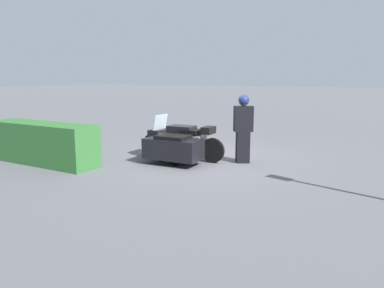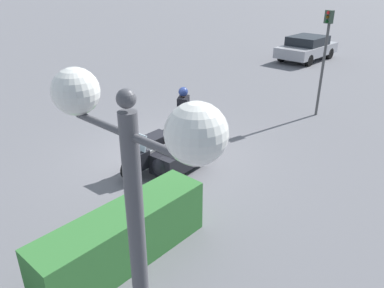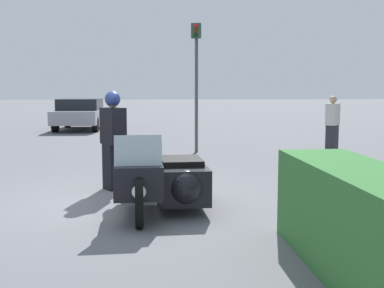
# 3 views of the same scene
# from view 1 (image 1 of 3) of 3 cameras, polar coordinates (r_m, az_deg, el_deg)

# --- Properties ---
(ground_plane) EXTENTS (160.00, 160.00, 0.00)m
(ground_plane) POSITION_cam_1_polar(r_m,az_deg,el_deg) (9.79, 1.77, -2.42)
(ground_plane) COLOR slate
(police_motorcycle) EXTENTS (2.39, 1.30, 1.15)m
(police_motorcycle) POSITION_cam_1_polar(r_m,az_deg,el_deg) (9.50, -2.75, 0.02)
(police_motorcycle) COLOR black
(police_motorcycle) RESTS_ON ground
(officer_rider) EXTENTS (0.54, 0.49, 1.70)m
(officer_rider) POSITION_cam_1_polar(r_m,az_deg,el_deg) (9.44, 7.80, 2.57)
(officer_rider) COLOR black
(officer_rider) RESTS_ON ground
(hedge_bush_curbside) EXTENTS (3.21, 0.80, 1.01)m
(hedge_bush_curbside) POSITION_cam_1_polar(r_m,az_deg,el_deg) (10.05, -21.86, 0.12)
(hedge_bush_curbside) COLOR #337033
(hedge_bush_curbside) RESTS_ON ground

